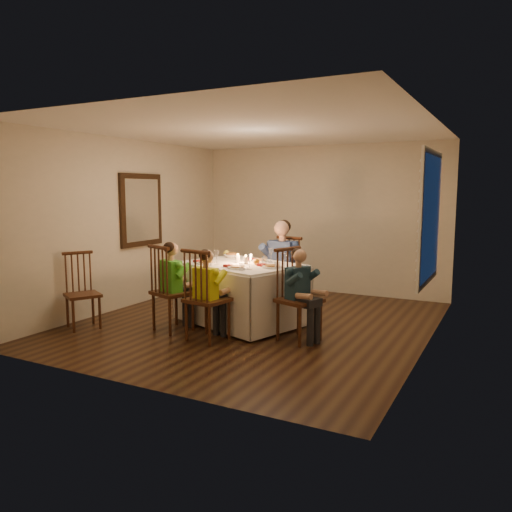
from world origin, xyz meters
The scene contains 26 objects.
ground centered at (0.00, 0.00, 0.00)m, with size 5.00×5.00×0.00m, color black.
wall_left centered at (-2.25, 0.00, 1.30)m, with size 0.02×5.00×2.60m, color beige.
wall_right centered at (2.25, 0.00, 1.30)m, with size 0.02×5.00×2.60m, color beige.
wall_back centered at (0.00, 2.50, 1.30)m, with size 4.50×0.02×2.60m, color beige.
ceiling centered at (0.00, 0.00, 2.60)m, with size 5.00×5.00×0.00m, color white.
dining_table centered at (-0.18, -0.09, 0.59)m, with size 1.87×1.59×0.80m.
chair_adult centered at (0.06, 0.71, 0.00)m, with size 0.46×0.44×1.13m, color #3E1E11, non-canonical shape.
chair_near_left centered at (-0.79, -0.81, 0.00)m, with size 0.46×0.44×1.13m, color #3E1E11, non-canonical shape.
chair_near_right centered at (-0.15, -0.97, 0.00)m, with size 0.46×0.44×1.13m, color #3E1E11, non-canonical shape.
chair_end centered at (0.84, -0.48, 0.00)m, with size 0.46×0.44×1.13m, color #3E1E11, non-canonical shape.
chair_extra centered at (-1.90, -1.28, 0.00)m, with size 0.41×0.39×1.01m, color #3E1E11, non-canonical shape.
adult centered at (0.06, 0.71, 0.00)m, with size 0.53×0.49×1.38m, color navy, non-canonical shape.
child_green centered at (-0.79, -0.81, 0.00)m, with size 0.40×0.37×1.16m, color green, non-canonical shape.
child_yellow centered at (-0.15, -0.97, 0.00)m, with size 0.38×0.35×1.12m, color yellow, non-canonical shape.
child_teal centered at (0.84, -0.48, 0.00)m, with size 0.39×0.36×1.13m, color #193140, non-canonical shape.
setting_adult centered at (-0.03, 0.18, 0.84)m, with size 0.26×0.26×0.02m, color silver.
setting_green centered at (-0.59, -0.33, 0.84)m, with size 0.26×0.26×0.02m, color silver.
setting_yellow centered at (0.00, -0.49, 0.84)m, with size 0.26×0.26×0.02m, color silver.
setting_teal centered at (0.35, -0.23, 0.84)m, with size 0.26×0.26×0.02m, color silver.
candle_left centered at (-0.24, -0.07, 0.88)m, with size 0.06×0.06×0.10m, color white.
candle_right centered at (-0.09, -0.12, 0.88)m, with size 0.06×0.06×0.10m, color white.
squash centered at (-0.73, 0.45, 0.87)m, with size 0.09×0.09×0.09m, color yellow.
orange_fruit centered at (0.07, -0.12, 0.87)m, with size 0.08×0.08×0.08m, color orange.
serving_bowl centered at (-0.59, 0.36, 0.85)m, with size 0.21×0.21×0.05m, color silver.
wall_mirror centered at (-2.22, 0.30, 1.50)m, with size 0.06×0.95×1.15m.
window_blinds centered at (2.21, 0.10, 1.50)m, with size 0.07×1.34×1.54m.
Camera 1 is at (3.10, -5.93, 1.81)m, focal length 35.00 mm.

